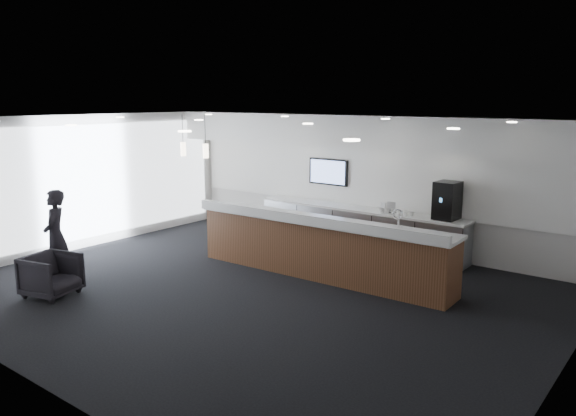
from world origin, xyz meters
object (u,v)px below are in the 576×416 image
Objects in this scene: coffee_machine at (447,201)px; lounge_guest at (56,236)px; armchair at (51,275)px; service_counter at (320,247)px.

coffee_machine is 0.45× the size of lounge_guest.
coffee_machine is 0.95× the size of armchair.
service_counter reaches higher than armchair.
coffee_machine is at bearing -52.18° from armchair.
armchair is at bearing 9.09° from lounge_guest.
coffee_machine is 7.56m from armchair.
coffee_machine reaches higher than service_counter.
coffee_machine is at bearing 91.77° from lounge_guest.
coffee_machine reaches higher than armchair.
service_counter is at bearing -123.17° from coffee_machine.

